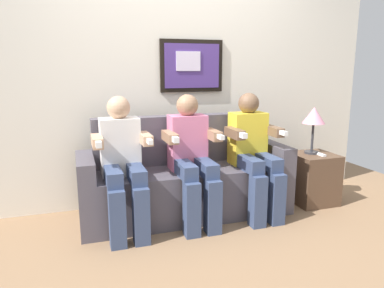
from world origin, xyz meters
name	(u,v)px	position (x,y,z in m)	size (l,w,h in m)	color
ground_plane	(198,228)	(0.00, 0.00, 0.00)	(5.58, 5.58, 0.00)	#8C6B4C
back_wall_assembly	(173,71)	(0.01, 0.76, 1.30)	(4.29, 0.10, 2.60)	silver
couch	(186,182)	(0.00, 0.33, 0.31)	(1.89, 0.58, 0.90)	#514C56
person_on_left	(122,160)	(-0.59, 0.16, 0.61)	(0.46, 0.56, 1.11)	white
person_in_middle	(192,155)	(0.00, 0.16, 0.61)	(0.46, 0.56, 1.11)	pink
person_on_right	(253,150)	(0.59, 0.16, 0.61)	(0.46, 0.56, 1.11)	yellow
side_table_right	(313,178)	(1.30, 0.22, 0.25)	(0.40, 0.40, 0.50)	brown
table_lamp	(314,118)	(1.28, 0.26, 0.86)	(0.22, 0.22, 0.46)	#333338
spare_remote_on_table	(320,154)	(1.31, 0.16, 0.51)	(0.04, 0.13, 0.02)	white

